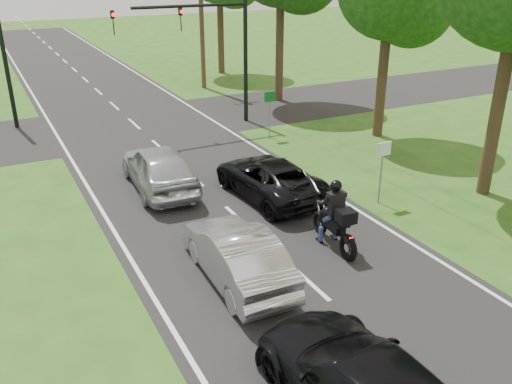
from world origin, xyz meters
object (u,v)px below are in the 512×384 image
silver_suv (159,167)px  sign_white (383,158)px  silver_sedan (237,254)px  utility_pole_far (201,3)px  motorcycle_rider (336,222)px  sign_green (270,103)px  dark_suv (269,178)px  traffic_signal (209,39)px

silver_suv → sign_white: sign_white is taller
silver_sedan → utility_pole_far: (7.75, 21.10, 4.36)m
motorcycle_rider → silver_suv: (-3.05, 6.35, 0.02)m
motorcycle_rider → silver_suv: bearing=121.5°
motorcycle_rider → sign_green: 10.39m
sign_white → sign_green: (0.20, 8.00, 0.00)m
silver_sedan → silver_suv: size_ratio=0.91×
dark_suv → sign_green: sign_green is taller
sign_green → dark_suv: bearing=-118.8°
silver_sedan → sign_green: size_ratio=2.03×
dark_suv → sign_green: (3.20, 5.83, 0.92)m
silver_suv → sign_white: 7.65m
silver_sedan → silver_suv: silver_suv is taller
silver_sedan → silver_suv: 6.60m
traffic_signal → sign_white: (1.36, -11.02, -2.54)m
silver_sedan → utility_pole_far: utility_pole_far is taller
utility_pole_far → sign_white: bearing=-94.5°
silver_sedan → dark_suv: bearing=-125.4°
motorcycle_rider → dark_suv: motorcycle_rider is taller
silver_sedan → sign_white: size_ratio=2.03×
silver_suv → traffic_signal: bearing=-123.1°
dark_suv → silver_sedan: 5.35m
utility_pole_far → sign_white: 19.39m
silver_sedan → traffic_signal: traffic_signal is taller
dark_suv → sign_white: sign_white is taller
silver_suv → sign_green: 7.26m
motorcycle_rider → traffic_signal: size_ratio=0.37×
silver_sedan → silver_suv: bearing=-89.2°
dark_suv → utility_pole_far: (4.50, 16.85, 4.41)m
dark_suv → silver_suv: 3.91m
silver_sedan → motorcycle_rider: bearing=-173.6°
silver_sedan → sign_green: 12.00m
dark_suv → traffic_signal: (1.64, 8.84, 3.46)m
motorcycle_rider → utility_pole_far: (4.58, 20.85, 4.28)m
dark_suv → traffic_signal: 9.64m
silver_suv → sign_green: bearing=-148.1°
dark_suv → sign_green: size_ratio=2.26×
silver_suv → sign_white: bearing=146.7°
sign_green → traffic_signal: bearing=117.4°
traffic_signal → sign_white: bearing=-83.0°
utility_pole_far → sign_green: size_ratio=4.71×
sign_green → utility_pole_far: bearing=83.3°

